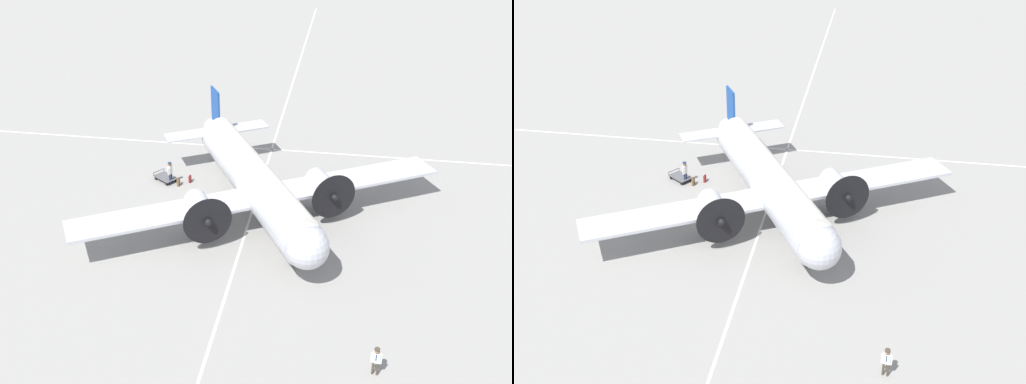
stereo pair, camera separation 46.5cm
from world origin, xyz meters
The scene contains 9 objects.
ground_plane centered at (0.00, 0.00, 0.00)m, with size 300.00×300.00×0.00m, color gray.
apron_line_eastwest centered at (0.00, -0.33, 0.00)m, with size 120.00×0.16×0.01m.
apron_line_northsouth centered at (-10.47, 0.00, 0.00)m, with size 0.16×120.00×0.01m.
airliner_main centered at (0.39, 0.22, 2.61)m, with size 18.63×23.35×6.06m.
crew_foreground centered at (13.90, 8.03, 1.03)m, with size 0.32×0.55×1.64m.
passenger_boarding centered at (-3.46, -7.02, 1.08)m, with size 0.56×0.36×1.72m.
suitcase_near_door centered at (-3.20, -6.36, 0.29)m, with size 0.42×0.15×0.61m.
suitcase_upright_spare centered at (-3.86, -5.64, 0.26)m, with size 0.37×0.13×0.56m.
baggage_cart centered at (-3.80, -7.53, 0.27)m, with size 1.86×2.00×0.56m.
Camera 1 is at (37.37, 5.89, 22.99)m, focal length 45.00 mm.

